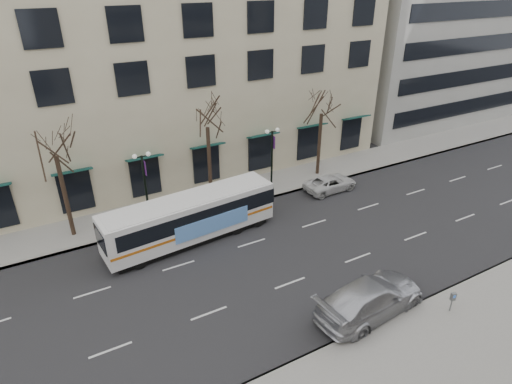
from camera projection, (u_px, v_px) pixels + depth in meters
ground at (269, 262)px, 26.09m from camera, size 160.00×160.00×0.00m
sidewalk_far at (266, 185)px, 35.19m from camera, size 80.00×4.00×0.15m
building_hotel at (125, 21)px, 36.02m from camera, size 40.00×20.00×24.00m
tree_far_left at (53, 142)px, 25.55m from camera, size 3.60×3.60×8.34m
tree_far_mid at (207, 114)px, 29.75m from camera, size 3.60×3.60×8.55m
tree_far_right at (322, 102)px, 34.26m from camera, size 3.60×3.60×8.06m
lamp_post_left at (145, 184)px, 28.96m from camera, size 1.22×0.45×5.21m
lamp_post_right at (272, 156)px, 33.25m from camera, size 1.22×0.45×5.21m
city_bus at (192, 217)px, 27.55m from camera, size 11.59×3.48×3.09m
silver_car at (371, 298)px, 21.85m from camera, size 6.60×3.17×1.85m
white_pickup at (330, 183)px, 34.32m from camera, size 4.46×2.11×1.23m
pay_station at (453, 298)px, 21.72m from camera, size 0.29×0.23×1.17m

